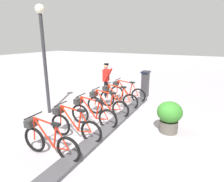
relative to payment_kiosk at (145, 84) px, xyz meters
name	(u,v)px	position (x,y,z in m)	size (l,w,h in m)	color
ground_plane	(111,127)	(-0.05, 3.70, -0.67)	(60.00, 60.00, 0.00)	#A8A1A9
dock_rail_base	(111,125)	(-0.05, 3.70, -0.62)	(0.44, 6.50, 0.10)	#47474C
payment_kiosk	(145,84)	(0.00, 0.00, 0.00)	(0.36, 0.52, 1.28)	#38383D
bike_docked_0	(126,92)	(0.57, 1.05, -0.24)	(1.72, 0.54, 1.02)	black
bike_docked_1	(117,98)	(0.57, 2.00, -0.24)	(1.72, 0.54, 1.02)	black
bike_docked_2	(106,105)	(0.57, 2.95, -0.24)	(1.72, 0.54, 1.02)	black
bike_docked_3	(91,113)	(0.57, 3.90, -0.24)	(1.72, 0.54, 1.02)	black
bike_docked_4	(73,125)	(0.57, 4.85, -0.24)	(1.72, 0.54, 1.02)	black
bike_docked_5	(48,140)	(0.57, 5.80, -0.24)	(1.72, 0.54, 1.02)	black
worker_near_rack	(106,79)	(1.65, 0.93, 0.24)	(0.53, 0.69, 1.66)	white
lamp_post	(43,45)	(2.66, 3.70, 1.90)	(0.32, 0.32, 3.91)	#2D2D33
planter_bush	(169,115)	(-1.77, 3.18, -0.12)	(0.76, 0.76, 0.97)	#59544C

